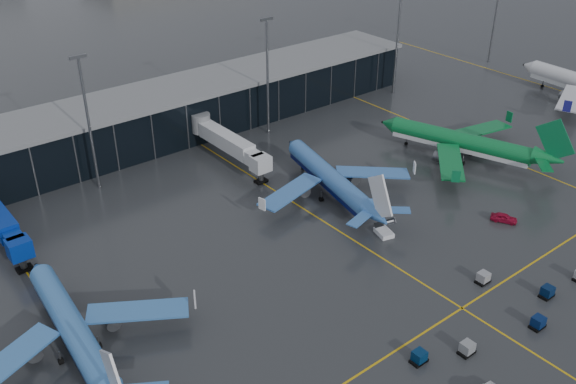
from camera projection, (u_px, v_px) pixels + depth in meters
ground at (337, 284)px, 94.91m from camera, size 600.00×600.00×0.00m
terminal_pier at (139, 121)px, 134.42m from camera, size 142.00×17.00×10.70m
flood_masts at (186, 94)px, 124.85m from camera, size 203.00×0.50×25.50m
taxi_lines at (339, 231)px, 107.56m from camera, size 220.00×120.00×0.02m
airliner_arkefly at (69, 314)px, 80.57m from camera, size 34.28×38.35×11.10m
airliner_klm_near at (329, 167)px, 115.81m from camera, size 39.68×43.03×11.28m
airliner_aer_lingus at (462, 131)px, 128.59m from camera, size 44.94×47.97×12.02m
baggage_carts at (508, 310)px, 88.59m from camera, size 34.01×12.21×1.70m
mobile_airstair at (384, 231)px, 106.17m from camera, size 2.96×3.66×3.45m
service_van_red at (504, 218)px, 109.77m from camera, size 3.72×4.74×1.51m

